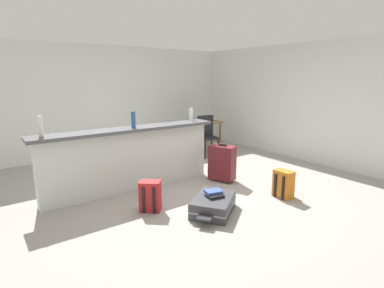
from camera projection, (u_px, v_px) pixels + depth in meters
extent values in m
cube|color=gray|center=(188.00, 189.00, 4.96)|extent=(13.00, 13.00, 0.05)
cube|color=silver|center=(114.00, 100.00, 7.09)|extent=(6.60, 0.10, 2.50)
cube|color=silver|center=(291.00, 102.00, 6.66)|extent=(0.10, 6.00, 2.50)
cube|color=silver|center=(132.00, 160.00, 4.79)|extent=(2.80, 0.20, 0.96)
cube|color=#4C4C51|center=(130.00, 129.00, 4.68)|extent=(2.96, 0.40, 0.05)
cylinder|color=silver|center=(40.00, 126.00, 3.97)|extent=(0.06, 0.06, 0.28)
cylinder|color=#284C89|center=(133.00, 120.00, 4.62)|extent=(0.07, 0.07, 0.26)
cylinder|color=silver|center=(191.00, 114.00, 5.44)|extent=(0.07, 0.07, 0.23)
cube|color=brown|center=(196.00, 122.00, 7.23)|extent=(1.10, 0.80, 0.04)
cylinder|color=brown|center=(187.00, 142.00, 6.76)|extent=(0.06, 0.06, 0.70)
cylinder|color=brown|center=(220.00, 137.00, 7.32)|extent=(0.06, 0.06, 0.70)
cylinder|color=brown|center=(172.00, 137.00, 7.30)|extent=(0.06, 0.06, 0.70)
cylinder|color=brown|center=(203.00, 133.00, 7.86)|extent=(0.06, 0.06, 0.70)
cube|color=black|center=(209.00, 138.00, 6.82)|extent=(0.48, 0.48, 0.04)
cube|color=black|center=(205.00, 126.00, 6.92)|extent=(0.40, 0.12, 0.48)
cylinder|color=black|center=(205.00, 150.00, 6.66)|extent=(0.04, 0.04, 0.41)
cylinder|color=black|center=(218.00, 148.00, 6.79)|extent=(0.04, 0.04, 0.41)
cylinder|color=black|center=(199.00, 147.00, 6.95)|extent=(0.04, 0.04, 0.41)
cylinder|color=black|center=(211.00, 145.00, 7.07)|extent=(0.04, 0.04, 0.41)
cube|color=#38383D|center=(213.00, 205.00, 4.02)|extent=(0.83, 0.78, 0.22)
cube|color=gray|center=(213.00, 205.00, 4.02)|extent=(0.85, 0.80, 0.02)
cube|color=#2D2D33|center=(205.00, 218.00, 3.64)|extent=(0.22, 0.23, 0.02)
cube|color=maroon|center=(222.00, 163.00, 5.21)|extent=(0.39, 0.50, 0.60)
cylinder|color=black|center=(232.00, 181.00, 5.17)|extent=(0.05, 0.07, 0.06)
cylinder|color=black|center=(212.00, 177.00, 5.37)|extent=(0.05, 0.07, 0.06)
cube|color=#232328|center=(222.00, 145.00, 5.14)|extent=(0.09, 0.14, 0.04)
cube|color=red|center=(150.00, 196.00, 4.05)|extent=(0.33, 0.32, 0.42)
cube|color=maroon|center=(152.00, 198.00, 4.17)|extent=(0.21, 0.19, 0.19)
cube|color=black|center=(154.00, 201.00, 3.95)|extent=(0.04, 0.04, 0.36)
cube|color=black|center=(143.00, 200.00, 3.96)|extent=(0.04, 0.04, 0.36)
cube|color=orange|center=(283.00, 184.00, 4.51)|extent=(0.19, 0.28, 0.42)
cube|color=#AB5918|center=(287.00, 187.00, 4.59)|extent=(0.07, 0.22, 0.19)
cube|color=black|center=(283.00, 188.00, 4.40)|extent=(0.02, 0.04, 0.36)
cube|color=black|center=(275.00, 185.00, 4.51)|extent=(0.02, 0.04, 0.36)
cube|color=black|center=(215.00, 196.00, 3.99)|extent=(0.24, 0.20, 0.04)
cube|color=#334C99|center=(213.00, 192.00, 4.03)|extent=(0.25, 0.21, 0.04)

